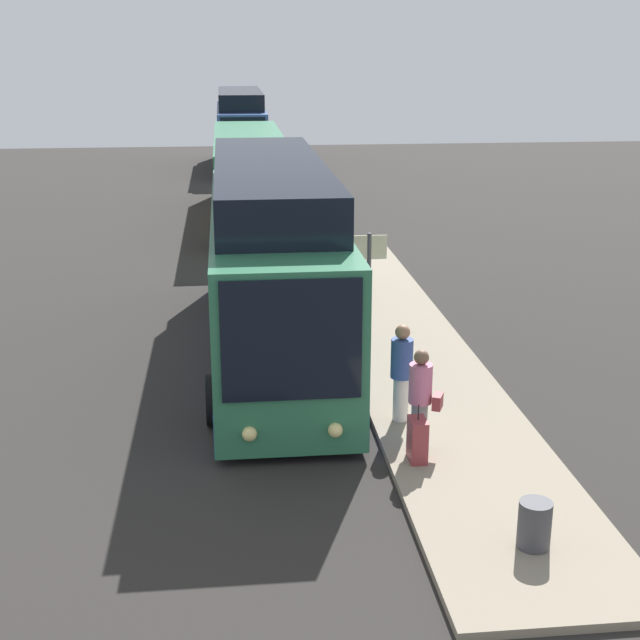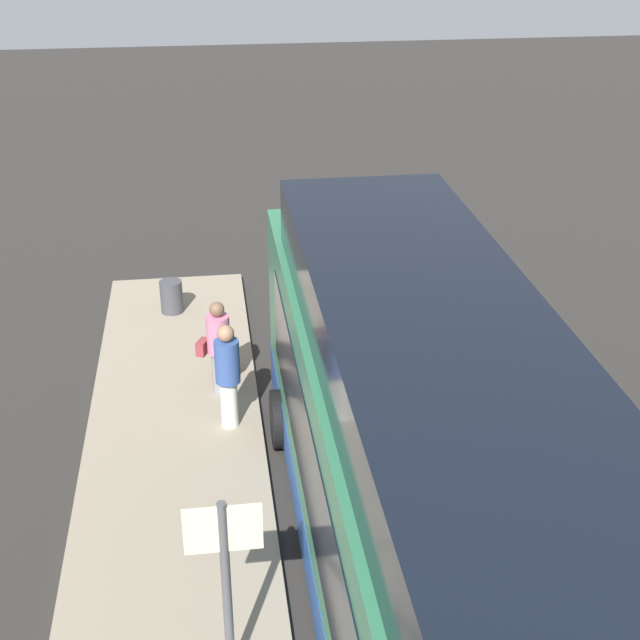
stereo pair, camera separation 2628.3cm
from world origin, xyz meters
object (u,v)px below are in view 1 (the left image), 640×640
at_px(bus_lead, 271,268).
at_px(passenger_waiting, 402,369).
at_px(trash_bin, 534,524).
at_px(suitcase, 417,440).
at_px(bus_third, 241,133).
at_px(passenger_boarding, 421,395).
at_px(bus_second, 250,178).
at_px(sign_post, 369,268).

relative_size(bus_lead, passenger_waiting, 6.47).
bearing_deg(trash_bin, suitcase, -159.47).
distance_m(bus_third, passenger_boarding, 34.94).
distance_m(bus_second, trash_bin, 23.67).
xyz_separation_m(bus_third, suitcase, (35.41, 1.96, -1.33)).
bearing_deg(bus_second, passenger_waiting, 5.95).
height_order(bus_second, sign_post, bus_second).
bearing_deg(bus_second, sign_post, 8.77).
height_order(sign_post, trash_bin, sign_post).
bearing_deg(sign_post, bus_third, -175.63).
height_order(bus_lead, passenger_boarding, bus_lead).
bearing_deg(passenger_waiting, bus_lead, 104.07).
bearing_deg(bus_second, passenger_boarding, 5.98).
distance_m(bus_lead, bus_second, 14.87).
height_order(passenger_boarding, passenger_waiting, passenger_waiting).
distance_m(bus_third, suitcase, 35.49).
relative_size(bus_second, sign_post, 5.40).
bearing_deg(suitcase, bus_third, -176.83).
height_order(bus_second, passenger_boarding, bus_second).
relative_size(bus_lead, trash_bin, 17.45).
distance_m(suitcase, trash_bin, 2.83).
relative_size(passenger_waiting, suitcase, 1.86).
height_order(suitcase, trash_bin, suitcase).
height_order(passenger_boarding, suitcase, passenger_boarding).
bearing_deg(bus_lead, sign_post, 103.90).
relative_size(bus_third, suitcase, 11.30).
distance_m(bus_third, sign_post, 29.01).
distance_m(bus_third, passenger_waiting, 33.89).
bearing_deg(passenger_boarding, passenger_waiting, -149.50).
height_order(passenger_waiting, trash_bin, passenger_waiting).
xyz_separation_m(suitcase, trash_bin, (2.65, 0.99, -0.03)).
relative_size(sign_post, trash_bin, 3.56).
height_order(bus_lead, passenger_waiting, bus_lead).
relative_size(bus_second, passenger_boarding, 7.54).
bearing_deg(trash_bin, bus_third, -175.56).
bearing_deg(suitcase, bus_second, -174.62).
bearing_deg(passenger_boarding, bus_lead, -134.55).
relative_size(bus_second, passenger_waiting, 7.12).
height_order(bus_second, trash_bin, bus_second).
bearing_deg(bus_third, passenger_boarding, 3.48).
bearing_deg(passenger_waiting, bus_second, 85.32).
distance_m(bus_lead, passenger_waiting, 4.85).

